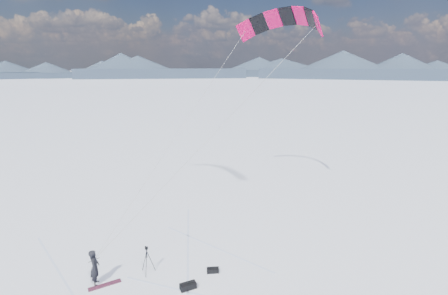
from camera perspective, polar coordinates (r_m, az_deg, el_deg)
ground at (r=17.37m, az=-14.49°, el=-23.74°), size 1800.00×1800.00×0.00m
horizon_hills at (r=15.11m, az=-15.52°, el=-10.40°), size 704.00×705.94×10.09m
snowkiter at (r=18.63m, az=-21.50°, el=-21.42°), size 0.60×0.77×1.87m
snowboard at (r=18.39m, az=-20.23°, el=-21.74°), size 1.57×0.38×0.04m
tripod at (r=18.16m, az=-13.41°, el=-18.08°), size 0.67×0.73×1.51m
gear_bag_a at (r=17.23m, az=-6.34°, el=-23.03°), size 0.83×0.47×0.35m
gear_bag_b at (r=18.22m, az=-1.98°, el=-20.73°), size 0.70×0.57×0.29m
power_kite at (r=25.63m, az=10.25°, el=20.82°), size 16.41×6.99×13.38m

